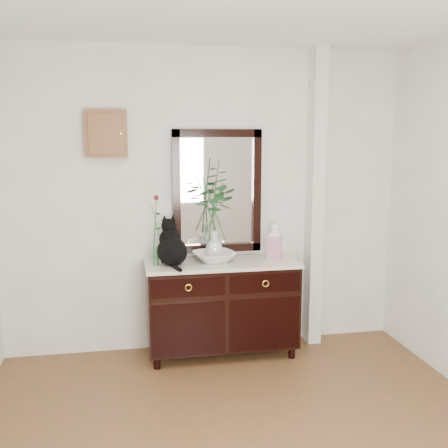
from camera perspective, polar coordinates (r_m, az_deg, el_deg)
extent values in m
cube|color=white|center=(4.70, -1.99, 2.46)|extent=(3.60, 0.04, 2.70)
cube|color=white|center=(4.88, 9.86, 2.58)|extent=(0.12, 0.20, 2.70)
cube|color=black|center=(4.67, -0.23, -8.79)|extent=(1.30, 0.50, 0.82)
cube|color=silver|center=(4.57, -0.23, -4.32)|extent=(1.33, 0.52, 0.03)
cube|color=black|center=(4.69, -0.76, 3.56)|extent=(0.80, 0.06, 1.10)
cube|color=white|center=(4.71, -0.79, 3.58)|extent=(0.66, 0.01, 0.96)
cube|color=brown|center=(4.57, -12.69, 9.58)|extent=(0.35, 0.10, 0.40)
imported|color=white|center=(4.56, -1.09, -3.57)|extent=(0.41, 0.41, 0.09)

